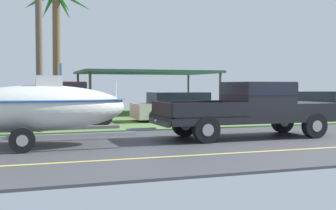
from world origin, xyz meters
TOP-DOWN VIEW (x-y plane):
  - ground at (0.00, 8.38)m, footprint 36.00×22.00m
  - pickup_truck_towing at (-0.23, 1.03)m, footprint 6.01×2.09m
  - boat_on_trailer at (-7.05, 1.03)m, footprint 6.03×2.41m
  - parked_pickup_background at (-5.80, 7.29)m, footprint 5.52×1.97m
  - parked_sedan_near at (7.53, 8.54)m, footprint 4.49×1.93m
  - parked_sedan_far at (-0.35, 7.57)m, footprint 4.71×1.85m
  - carport_awning at (-0.48, 13.23)m, footprint 7.85×5.40m
  - palm_tree_near_left at (-5.89, 10.26)m, footprint 3.34×3.25m
  - utility_pole at (-6.89, 4.42)m, footprint 0.24×1.80m

SIDE VIEW (x-z plane):
  - ground at x=0.00m, z-range -0.07..0.04m
  - parked_sedan_near at x=7.53m, z-range -0.02..1.36m
  - parked_sedan_far at x=-0.35m, z-range -0.02..1.36m
  - pickup_truck_towing at x=-0.23m, z-range 0.11..1.92m
  - parked_pickup_background at x=-5.80m, z-range 0.10..1.96m
  - boat_on_trailer at x=-7.05m, z-range -0.07..2.23m
  - carport_awning at x=-0.48m, z-range 1.17..3.72m
  - utility_pole at x=-6.89m, z-range 0.16..8.92m
  - palm_tree_near_left at x=-5.89m, z-range 1.59..8.24m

